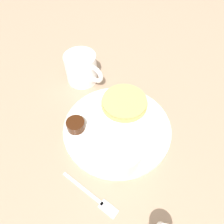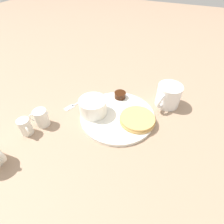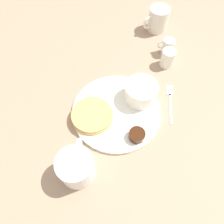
{
  "view_description": "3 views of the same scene",
  "coord_description": "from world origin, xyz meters",
  "px_view_note": "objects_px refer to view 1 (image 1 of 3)",
  "views": [
    {
      "loc": [
        0.3,
        0.07,
        0.48
      ],
      "look_at": [
        -0.02,
        -0.02,
        0.05
      ],
      "focal_mm": 35.0,
      "sensor_mm": 36.0,
      "label": 1
    },
    {
      "loc": [
        -0.18,
        0.43,
        0.46
      ],
      "look_at": [
        0.02,
        0.01,
        0.03
      ],
      "focal_mm": 28.0,
      "sensor_mm": 36.0,
      "label": 2
    },
    {
      "loc": [
        -0.11,
        -0.32,
        0.59
      ],
      "look_at": [
        -0.02,
        -0.02,
        0.05
      ],
      "focal_mm": 35.0,
      "sensor_mm": 36.0,
      "label": 3
    }
  ],
  "objects_px": {
    "bowl": "(119,153)",
    "fork": "(95,198)",
    "plate": "(117,128)",
    "coffee_mug": "(82,68)"
  },
  "relations": [
    {
      "from": "bowl",
      "to": "fork",
      "type": "distance_m",
      "value": 0.11
    },
    {
      "from": "plate",
      "to": "fork",
      "type": "distance_m",
      "value": 0.18
    },
    {
      "from": "plate",
      "to": "bowl",
      "type": "height_order",
      "value": "bowl"
    },
    {
      "from": "plate",
      "to": "bowl",
      "type": "xyz_separation_m",
      "value": [
        0.09,
        0.03,
        0.04
      ]
    },
    {
      "from": "plate",
      "to": "coffee_mug",
      "type": "relative_size",
      "value": 2.23
    },
    {
      "from": "fork",
      "to": "coffee_mug",
      "type": "bearing_deg",
      "value": -155.8
    },
    {
      "from": "bowl",
      "to": "fork",
      "type": "xyz_separation_m",
      "value": [
        0.1,
        -0.03,
        -0.04
      ]
    },
    {
      "from": "plate",
      "to": "coffee_mug",
      "type": "bearing_deg",
      "value": -135.33
    },
    {
      "from": "plate",
      "to": "fork",
      "type": "relative_size",
      "value": 1.94
    },
    {
      "from": "bowl",
      "to": "coffee_mug",
      "type": "relative_size",
      "value": 0.81
    }
  ]
}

